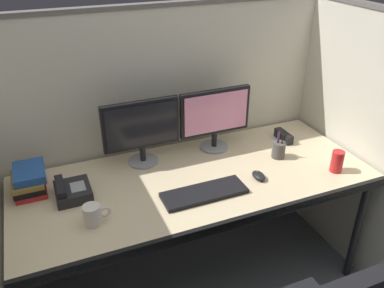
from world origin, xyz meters
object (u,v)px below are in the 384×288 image
object	(u,v)px
keyboard_main	(204,193)
red_stapler	(284,136)
monitor_right	(215,115)
monitor_left	(141,128)
pen_cup	(279,150)
computer_mouse	(259,176)
soda_can	(337,161)
desk_phone	(72,191)
coffee_mug	(93,215)
desk	(196,186)
book_stack	(29,180)

from	to	relation	value
keyboard_main	red_stapler	world-z (taller)	red_stapler
monitor_right	keyboard_main	distance (m)	0.53
monitor_left	pen_cup	size ratio (longest dim) A/B	2.62
monitor_left	red_stapler	distance (m)	0.91
computer_mouse	soda_can	size ratio (longest dim) A/B	0.79
keyboard_main	desk_phone	size ratio (longest dim) A/B	2.26
monitor_right	coffee_mug	world-z (taller)	monitor_right
monitor_left	monitor_right	world-z (taller)	same
coffee_mug	soda_can	xyz separation A→B (m)	(1.31, -0.07, 0.01)
coffee_mug	red_stapler	distance (m)	1.30
coffee_mug	pen_cup	bearing A→B (deg)	9.46
desk_phone	pen_cup	bearing A→B (deg)	-3.06
monitor_left	soda_can	xyz separation A→B (m)	(0.95, -0.49, -0.15)
monitor_right	red_stapler	distance (m)	0.49
desk_phone	desk	bearing A→B (deg)	-8.17
monitor_right	pen_cup	xyz separation A→B (m)	(0.30, -0.24, -0.17)
soda_can	keyboard_main	bearing A→B (deg)	174.38
desk	pen_cup	size ratio (longest dim) A/B	11.59
coffee_mug	soda_can	bearing A→B (deg)	-2.94
red_stapler	soda_can	bearing A→B (deg)	-81.96
computer_mouse	desk_phone	distance (m)	0.96
desk	keyboard_main	bearing A→B (deg)	-98.31
monitor_left	keyboard_main	world-z (taller)	monitor_left
monitor_left	pen_cup	distance (m)	0.80
monitor_right	soda_can	world-z (taller)	monitor_right
keyboard_main	monitor_right	bearing A→B (deg)	58.76
keyboard_main	red_stapler	xyz separation A→B (m)	(0.70, 0.34, 0.02)
computer_mouse	pen_cup	bearing A→B (deg)	34.53
monitor_right	coffee_mug	bearing A→B (deg)	-152.09
red_stapler	coffee_mug	bearing A→B (deg)	-164.39
keyboard_main	book_stack	xyz separation A→B (m)	(-0.80, 0.37, 0.05)
desk_phone	book_stack	bearing A→B (deg)	145.13
keyboard_main	pen_cup	bearing A→B (deg)	17.73
desk	coffee_mug	size ratio (longest dim) A/B	15.08
desk	book_stack	distance (m)	0.86
pen_cup	desk_phone	bearing A→B (deg)	176.94
desk	monitor_left	bearing A→B (deg)	127.91
monitor_left	monitor_right	distance (m)	0.44
keyboard_main	computer_mouse	distance (m)	0.33
monitor_left	pen_cup	bearing A→B (deg)	-18.23
monitor_left	monitor_right	size ratio (longest dim) A/B	1.00
coffee_mug	computer_mouse	bearing A→B (deg)	2.02
monitor_right	book_stack	bearing A→B (deg)	-177.30
monitor_left	red_stapler	world-z (taller)	monitor_left
pen_cup	monitor_left	bearing A→B (deg)	161.77
desk	book_stack	bearing A→B (deg)	164.87
monitor_left	keyboard_main	bearing A→B (deg)	-65.55
red_stapler	book_stack	bearing A→B (deg)	178.95
computer_mouse	desk_phone	size ratio (longest dim) A/B	0.51
desk_phone	pen_cup	xyz separation A→B (m)	(1.16, -0.06, 0.02)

